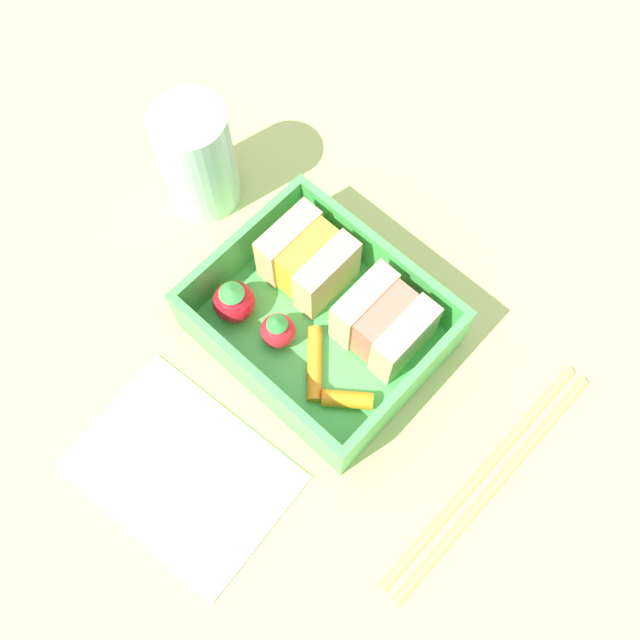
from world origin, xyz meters
TOP-DOWN VIEW (x-y plane):
  - ground_plane at (0.00, 0.00)cm, footprint 120.00×120.00cm
  - bento_tray at (0.00, 0.00)cm, footprint 16.33×13.43cm
  - bento_rim at (0.00, 0.00)cm, footprint 16.33×13.43cm
  - sandwich_left at (-3.63, 2.62)cm, footprint 5.63×5.23cm
  - sandwich_center_left at (3.63, 2.62)cm, footprint 5.63×5.23cm
  - strawberry_left at (-5.46, -3.19)cm, footprint 3.07×3.07cm
  - strawberry_far_left at (-1.68, -2.57)cm, footprint 2.53×2.53cm
  - carrot_stick_far_left at (1.72, -2.42)cm, footprint 4.41×4.71cm
  - carrot_stick_left at (5.17, -2.81)cm, footprint 3.53×3.15cm
  - chopstick_pair at (15.80, 0.48)cm, footprint 2.23×20.74cm
  - drinking_glass at (-15.12, 2.73)cm, footprint 5.68×5.68cm
  - folded_napkin at (-0.47, -13.88)cm, footprint 15.29×11.44cm

SIDE VIEW (x-z plane):
  - ground_plane at x=0.00cm, z-range -2.00..0.00cm
  - folded_napkin at x=-0.47cm, z-range 0.00..0.40cm
  - chopstick_pair at x=15.80cm, z-range 0.00..0.70cm
  - bento_tray at x=0.00cm, z-range 0.00..1.20cm
  - carrot_stick_far_left at x=1.72cm, z-range 1.20..2.26cm
  - carrot_stick_left at x=5.17cm, z-range 1.20..2.39cm
  - strawberry_far_left at x=-1.68cm, z-range 1.02..4.16cm
  - strawberry_left at x=-5.46cm, z-range 1.02..4.70cm
  - bento_rim at x=0.00cm, z-range 1.20..5.47cm
  - sandwich_left at x=-3.63cm, z-range 1.20..5.87cm
  - sandwich_center_left at x=3.63cm, z-range 1.20..5.87cm
  - drinking_glass at x=-15.12cm, z-range 0.00..9.52cm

